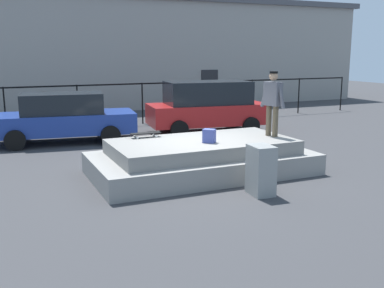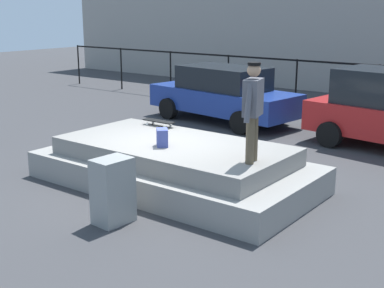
# 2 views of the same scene
# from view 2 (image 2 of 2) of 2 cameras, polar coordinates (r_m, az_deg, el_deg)

# --- Properties ---
(ground_plane) EXTENTS (60.00, 60.00, 0.00)m
(ground_plane) POSITION_cam_2_polar(r_m,az_deg,el_deg) (10.30, -3.15, -4.33)
(ground_plane) COLOR #38383A
(concrete_ledge) EXTENTS (5.39, 2.77, 0.85)m
(concrete_ledge) POSITION_cam_2_polar(r_m,az_deg,el_deg) (10.14, -1.95, -2.33)
(concrete_ledge) COLOR gray
(concrete_ledge) RESTS_ON ground_plane
(skateboarder) EXTENTS (0.35, 0.79, 1.65)m
(skateboarder) POSITION_cam_2_polar(r_m,az_deg,el_deg) (8.57, 6.62, 4.14)
(skateboarder) COLOR brown
(skateboarder) RESTS_ON concrete_ledge
(skateboard) EXTENTS (0.77, 0.23, 0.12)m
(skateboard) POSITION_cam_2_polar(r_m,az_deg,el_deg) (11.39, -3.62, 2.46)
(skateboard) COLOR black
(skateboard) RESTS_ON concrete_ledge
(backpack) EXTENTS (0.34, 0.34, 0.33)m
(backpack) POSITION_cam_2_polar(r_m,az_deg,el_deg) (9.70, -3.25, 0.70)
(backpack) COLOR #3F4C99
(backpack) RESTS_ON concrete_ledge
(car_blue_sedan_near) EXTENTS (4.86, 2.47, 1.65)m
(car_blue_sedan_near) POSITION_cam_2_polar(r_m,az_deg,el_deg) (15.76, 3.41, 5.48)
(car_blue_sedan_near) COLOR navy
(car_blue_sedan_near) RESTS_ON ground_plane
(utility_box) EXTENTS (0.48, 0.63, 1.06)m
(utility_box) POSITION_cam_2_polar(r_m,az_deg,el_deg) (8.42, -8.58, -5.05)
(utility_box) COLOR gray
(utility_box) RESTS_ON ground_plane
(fence_row) EXTENTS (24.06, 0.06, 1.71)m
(fence_row) POSITION_cam_2_polar(r_m,az_deg,el_deg) (17.07, 15.31, 7.07)
(fence_row) COLOR black
(fence_row) RESTS_ON ground_plane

